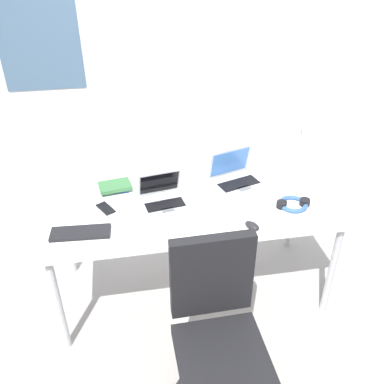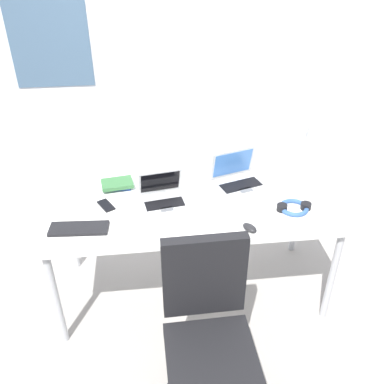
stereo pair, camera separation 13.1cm
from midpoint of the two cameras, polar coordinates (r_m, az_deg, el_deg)
ground_plane at (r=3.10m, az=1.24°, el=-12.89°), size 12.00×12.00×0.00m
wall_back at (r=3.39m, az=-1.10°, el=17.06°), size 6.00×0.13×2.60m
desk at (r=2.65m, az=1.42°, el=-2.51°), size 1.80×0.80×0.74m
desk_lamp at (r=2.95m, az=16.37°, el=5.74°), size 0.12×0.18×0.40m
laptop_near_lamp at (r=2.80m, az=7.60°, el=1.73°), size 0.37×0.33×0.23m
laptop_back_left at (r=2.60m, az=-2.46°, el=-0.82°), size 0.30×0.29×0.20m
external_keyboard at (r=2.46m, az=-13.56°, el=-4.84°), size 0.34×0.14×0.02m
computer_mouse at (r=2.42m, az=9.35°, el=-4.81°), size 0.10×0.11×0.03m
cell_phone at (r=2.63m, az=-10.14°, el=-1.82°), size 0.12×0.15×0.01m
headphones at (r=2.64m, az=14.98°, el=-2.05°), size 0.21×0.18×0.04m
book_stack at (r=2.79m, az=-8.74°, el=1.04°), size 0.22×0.17×0.05m
coffee_mug at (r=2.80m, az=1.05°, el=2.04°), size 0.11×0.08×0.09m
office_chair at (r=2.28m, az=4.01°, el=-20.26°), size 0.52×0.54×0.97m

